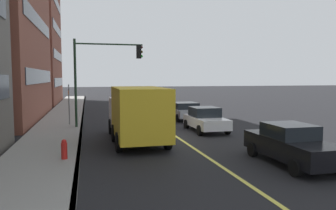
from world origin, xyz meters
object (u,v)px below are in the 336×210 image
Objects in this scene: truck_yellow at (137,113)px; fire_hydrant at (64,151)px; traffic_light_mast at (102,67)px; car_silver at (185,111)px; car_white at (206,119)px; street_sign_post at (69,102)px; car_black at (291,144)px.

truck_yellow is 4.97m from fire_hydrant.
traffic_light_mast is at bearing 16.49° from truck_yellow.
fire_hydrant is (-11.63, 8.50, -0.26)m from car_silver.
car_silver is 0.56× the size of truck_yellow.
street_sign_post is at bearing 64.25° from car_white.
truck_yellow is 7.49m from street_sign_post.
street_sign_post is at bearing 1.76° from fire_hydrant.
car_white is at bearing -62.63° from truck_yellow.
fire_hydrant is (-9.94, -0.30, -1.24)m from street_sign_post.
car_black is 1.57× the size of street_sign_post.
traffic_light_mast is at bearing 66.37° from car_white.
truck_yellow reaches higher than fire_hydrant.
fire_hydrant is at bearing 74.91° from car_black.
car_silver is at bearing -79.14° from street_sign_post.
car_white is 5.35m from truck_yellow.
street_sign_post is 3.08× the size of fire_hydrant.
car_black is at bearing -144.00° from street_sign_post.
car_white is 7.55m from traffic_light_mast.
car_white is 10.03m from fire_hydrant.
car_black is 13.22m from traffic_light_mast.
car_black is 4.84× the size of fire_hydrant.
traffic_light_mast is at bearing -12.42° from fire_hydrant.
car_black is at bearing -176.67° from car_white.
street_sign_post reaches higher than fire_hydrant.
car_white is at bearing 3.33° from car_black.
street_sign_post is (12.26, 8.90, 0.92)m from car_black.
fire_hydrant is at bearing 135.15° from truck_yellow.
car_black is 8.91m from fire_hydrant.
car_silver is 0.99× the size of car_white.
truck_yellow is at bearing -44.85° from fire_hydrant.
truck_yellow is (-2.43, 4.70, 0.80)m from car_white.
car_white is 0.56× the size of truck_yellow.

